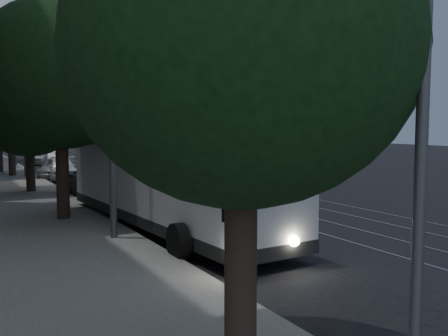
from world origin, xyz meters
name	(u,v)px	position (x,y,z in m)	size (l,w,h in m)	color
ground	(284,225)	(0.00, 0.00, 0.00)	(120.00, 120.00, 0.00)	black
tram_rails	(150,172)	(2.50, 20.00, 0.01)	(4.52, 90.00, 0.02)	gray
overhead_wires	(38,124)	(-4.97, 20.00, 3.47)	(2.23, 90.00, 6.00)	black
building_distant_right	(166,66)	(18.00, 55.00, 12.00)	(22.00, 18.00, 24.00)	#373B46
trolleybus	(164,179)	(-3.76, 1.47, 1.66)	(3.32, 12.10, 5.63)	silver
pickup_silver	(108,182)	(-3.48, 9.29, 0.72)	(2.37, 5.15, 1.43)	gray
car_white_a	(61,168)	(-3.97, 18.26, 0.71)	(1.67, 4.16, 1.42)	white
car_white_b	(57,168)	(-3.96, 19.50, 0.64)	(1.80, 4.43, 1.28)	silver
car_white_c	(58,160)	(-2.70, 26.28, 0.71)	(1.51, 4.32, 1.42)	silver
car_white_d	(39,157)	(-3.33, 31.26, 0.64)	(1.51, 3.76, 1.28)	silver
tree_0	(241,50)	(-6.50, -8.13, 4.39)	(4.60, 4.60, 6.48)	black
tree_1	(60,74)	(-6.50, 4.12, 5.14)	(5.75, 5.75, 7.74)	black
tree_2	(28,109)	(-6.50, 12.31, 4.21)	(5.24, 5.24, 6.58)	black
tree_3	(10,103)	(-6.50, 21.00, 4.77)	(5.19, 5.19, 7.12)	black
streetlamp_near	(124,50)	(-5.40, 0.33, 5.57)	(2.25, 0.44, 9.17)	#58585A
streetlamp_far	(30,71)	(-5.37, 20.00, 6.80)	(2.72, 0.44, 11.43)	#58585A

